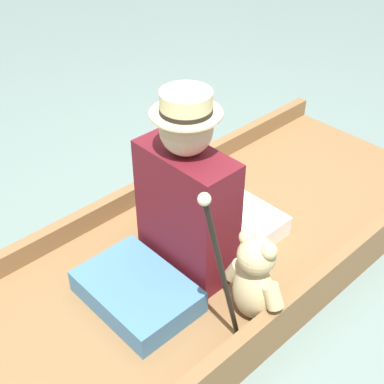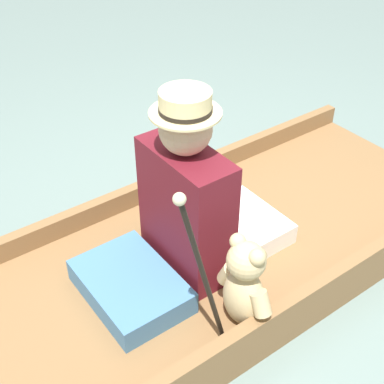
% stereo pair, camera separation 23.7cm
% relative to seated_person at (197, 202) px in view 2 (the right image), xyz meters
% --- Properties ---
extents(ground_plane, '(16.00, 16.00, 0.00)m').
position_rel_seated_person_xyz_m(ground_plane, '(-0.01, 0.17, -0.49)').
color(ground_plane, slate).
extents(punt_boat, '(1.15, 2.80, 0.26)m').
position_rel_seated_person_xyz_m(punt_boat, '(-0.01, 0.17, -0.40)').
color(punt_boat, brown).
rests_on(punt_boat, ground_plane).
extents(seat_cushion, '(0.52, 0.37, 0.11)m').
position_rel_seated_person_xyz_m(seat_cushion, '(0.02, -0.39, -0.29)').
color(seat_cushion, teal).
rests_on(seat_cushion, punt_boat).
extents(seated_person, '(0.47, 0.68, 0.91)m').
position_rel_seated_person_xyz_m(seated_person, '(0.00, 0.00, 0.00)').
color(seated_person, white).
rests_on(seated_person, punt_boat).
extents(teddy_bear, '(0.31, 0.18, 0.45)m').
position_rel_seated_person_xyz_m(teddy_bear, '(0.42, -0.07, -0.13)').
color(teddy_bear, tan).
rests_on(teddy_bear, punt_boat).
extents(wine_glass, '(0.10, 0.10, 0.10)m').
position_rel_seated_person_xyz_m(wine_glass, '(-0.38, 0.36, -0.27)').
color(wine_glass, silver).
rests_on(wine_glass, punt_boat).
extents(walking_cane, '(0.04, 0.25, 0.86)m').
position_rel_seated_person_xyz_m(walking_cane, '(0.47, -0.34, 0.16)').
color(walking_cane, black).
rests_on(walking_cane, punt_boat).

